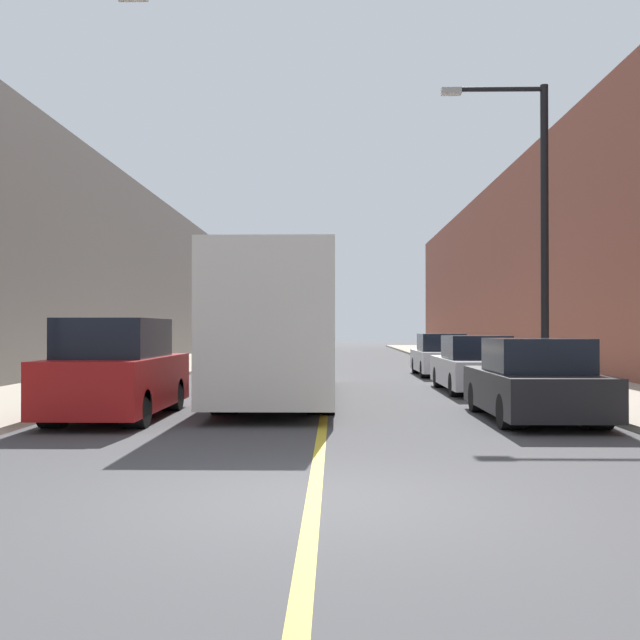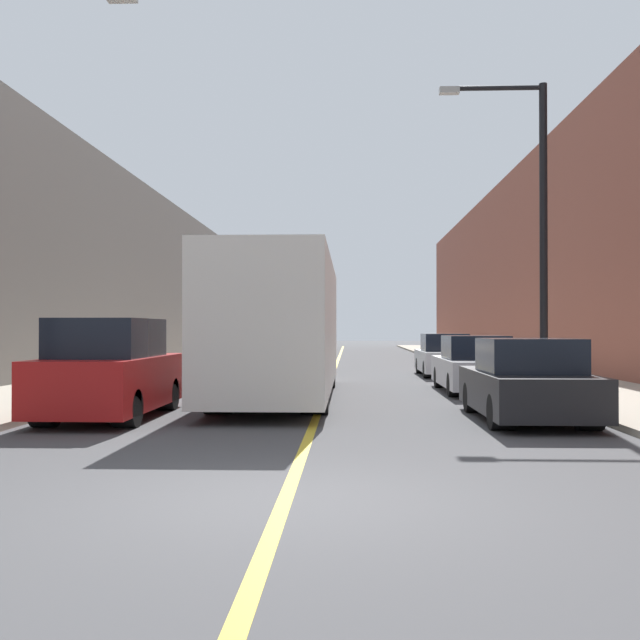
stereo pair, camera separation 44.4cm
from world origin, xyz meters
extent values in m
plane|color=#474749|center=(0.00, 0.00, 0.00)|extent=(200.00, 200.00, 0.00)
cube|color=#A89E8C|center=(-7.19, 30.00, 0.06)|extent=(3.90, 72.00, 0.12)
cube|color=#A89E8C|center=(7.19, 30.00, 0.06)|extent=(3.90, 72.00, 0.12)
cube|color=#66605B|center=(-11.14, 30.00, 4.36)|extent=(4.00, 72.00, 8.71)
cube|color=brown|center=(11.14, 30.00, 5.02)|extent=(4.00, 72.00, 10.05)
cube|color=gold|center=(0.00, 30.00, 0.00)|extent=(0.16, 72.00, 0.01)
cube|color=silver|center=(-1.04, 11.14, 1.84)|extent=(2.52, 11.21, 3.12)
cube|color=black|center=(-1.04, 5.56, 2.38)|extent=(2.14, 0.04, 1.40)
cylinder|color=black|center=(-2.02, 7.66, 0.46)|extent=(0.55, 0.92, 0.92)
cylinder|color=black|center=(-0.06, 7.66, 0.46)|extent=(0.55, 0.92, 0.92)
cylinder|color=black|center=(-2.02, 14.61, 0.46)|extent=(0.55, 0.92, 0.92)
cylinder|color=black|center=(-0.06, 14.61, 0.46)|extent=(0.55, 0.92, 0.92)
cube|color=maroon|center=(-3.99, 6.90, 0.70)|extent=(1.87, 4.59, 0.99)
cube|color=black|center=(-3.99, 6.67, 1.56)|extent=(1.64, 2.52, 0.74)
cube|color=black|center=(-3.99, 4.63, 0.87)|extent=(1.59, 0.04, 0.45)
cylinder|color=black|center=(-4.72, 5.47, 0.34)|extent=(0.41, 0.68, 0.68)
cylinder|color=black|center=(-3.27, 5.47, 0.34)|extent=(0.41, 0.68, 0.68)
cylinder|color=black|center=(-4.72, 8.32, 0.34)|extent=(0.41, 0.68, 0.68)
cylinder|color=black|center=(-3.27, 8.32, 0.34)|extent=(0.41, 0.68, 0.68)
cube|color=black|center=(4.00, 6.78, 0.56)|extent=(1.89, 4.41, 0.74)
cube|color=black|center=(4.00, 6.56, 1.24)|extent=(1.66, 1.98, 0.63)
cube|color=black|center=(4.00, 4.60, 0.69)|extent=(1.61, 0.04, 0.33)
cylinder|color=black|center=(3.26, 5.41, 0.31)|extent=(0.42, 0.62, 0.62)
cylinder|color=black|center=(4.74, 5.41, 0.31)|extent=(0.42, 0.62, 0.62)
cylinder|color=black|center=(3.26, 8.14, 0.31)|extent=(0.42, 0.62, 0.62)
cylinder|color=black|center=(4.74, 8.14, 0.31)|extent=(0.42, 0.62, 0.62)
cube|color=silver|center=(4.05, 13.13, 0.56)|extent=(1.79, 4.79, 0.74)
cube|color=black|center=(4.05, 12.89, 1.24)|extent=(1.57, 2.16, 0.63)
cube|color=black|center=(4.05, 10.77, 0.68)|extent=(1.52, 0.04, 0.33)
cylinder|color=black|center=(3.36, 11.65, 0.31)|extent=(0.39, 0.62, 0.62)
cylinder|color=black|center=(4.75, 11.65, 0.31)|extent=(0.39, 0.62, 0.62)
cylinder|color=black|center=(3.36, 14.62, 0.31)|extent=(0.39, 0.62, 0.62)
cylinder|color=black|center=(4.75, 14.62, 0.31)|extent=(0.39, 0.62, 0.62)
cube|color=silver|center=(4.11, 20.17, 0.56)|extent=(1.75, 4.46, 0.74)
cube|color=black|center=(4.11, 19.95, 1.24)|extent=(1.54, 2.00, 0.63)
cube|color=black|center=(4.11, 17.97, 0.69)|extent=(1.49, 0.04, 0.33)
cylinder|color=black|center=(3.43, 18.79, 0.31)|extent=(0.39, 0.62, 0.62)
cylinder|color=black|center=(4.79, 18.79, 0.31)|extent=(0.39, 0.62, 0.62)
cylinder|color=black|center=(3.43, 21.55, 0.31)|extent=(0.39, 0.62, 0.62)
cylinder|color=black|center=(4.79, 21.55, 0.31)|extent=(0.39, 0.62, 0.62)
cylinder|color=black|center=(5.54, 11.47, 4.03)|extent=(0.20, 0.20, 7.81)
cylinder|color=black|center=(4.36, 11.47, 7.83)|extent=(2.35, 0.12, 0.12)
cube|color=#999993|center=(3.18, 11.47, 7.78)|extent=(0.50, 0.24, 0.16)
camera|label=1|loc=(0.22, -7.55, 1.74)|focal=42.00mm
camera|label=2|loc=(0.66, -7.54, 1.74)|focal=42.00mm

